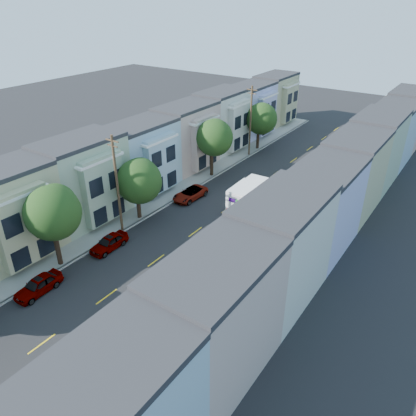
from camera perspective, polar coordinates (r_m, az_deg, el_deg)
ground at (r=37.44m, az=-7.30°, el=-7.35°), size 160.00×160.00×0.00m
road_slab at (r=47.84m, az=4.60°, el=1.28°), size 12.00×70.00×0.02m
curb_left at (r=50.77m, az=-1.28°, el=3.12°), size 0.30×70.00×0.15m
curb_right at (r=45.47m, az=11.17°, el=-0.64°), size 0.30×70.00×0.15m
sidewalk_left at (r=51.47m, az=-2.46°, el=3.47°), size 2.60×70.00×0.15m
sidewalk_right at (r=45.06m, az=12.66°, el=-1.10°), size 2.60×70.00×0.15m
centerline at (r=47.84m, az=4.60°, el=1.27°), size 0.12×70.00×0.01m
townhouse_row_left at (r=53.69m, az=-5.71°, el=4.35°), size 5.00×70.00×8.50m
townhouse_row_right at (r=44.09m, az=17.16°, el=-2.54°), size 5.00×70.00×8.50m
tree_b at (r=35.98m, az=-21.07°, el=-0.65°), size 4.70×4.70×7.78m
tree_c at (r=42.09m, az=-9.76°, el=3.74°), size 4.70×4.70×6.83m
tree_d at (r=51.70m, az=0.81°, el=9.86°), size 4.70×4.70×7.69m
tree_e at (r=62.20m, az=7.44°, el=12.34°), size 4.70×4.70×7.17m
tree_far_r at (r=55.94m, az=18.50°, el=8.59°), size 3.10×3.10×5.76m
utility_pole_near at (r=40.02m, az=-12.65°, el=3.19°), size 1.60×0.26×10.00m
utility_pole_far at (r=59.41m, az=6.00°, el=12.01°), size 1.60×0.26×10.00m
fedex_truck at (r=45.44m, az=5.62°, el=1.97°), size 2.33×6.04×2.90m
lead_sedan at (r=54.23m, az=12.29°, el=4.84°), size 1.51×4.04×1.33m
parked_left_b at (r=35.97m, az=-22.76°, el=-10.00°), size 1.84×4.33×1.38m
parked_left_c at (r=39.46m, az=-13.75°, el=-4.76°), size 1.69×4.26×1.37m
parked_left_d at (r=47.48m, az=-2.53°, el=1.99°), size 2.44×4.78×1.29m
parked_right_a at (r=30.87m, az=-8.23°, el=-14.98°), size 2.28×4.77×1.31m
parked_right_b at (r=34.24m, az=-1.53°, el=-9.45°), size 2.31×4.93×1.44m
parked_right_c at (r=46.57m, az=10.59°, el=1.00°), size 1.64×4.26×1.38m
parked_right_d at (r=55.82m, az=15.37°, el=5.18°), size 1.90×4.34×1.38m
motorcycle at (r=28.84m, az=-14.15°, el=-20.39°), size 0.27×1.95×0.77m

